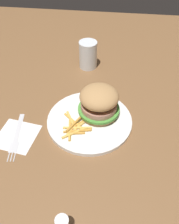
% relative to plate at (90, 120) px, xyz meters
% --- Properties ---
extents(ground_plane, '(1.60, 1.60, 0.00)m').
position_rel_plate_xyz_m(ground_plane, '(-0.01, 0.03, -0.01)').
color(ground_plane, brown).
extents(plate, '(0.25, 0.25, 0.01)m').
position_rel_plate_xyz_m(plate, '(0.00, 0.00, 0.00)').
color(plate, white).
rests_on(plate, ground_plane).
extents(sandwich, '(0.13, 0.13, 0.09)m').
position_rel_plate_xyz_m(sandwich, '(0.02, 0.03, 0.05)').
color(sandwich, tan).
rests_on(sandwich, plate).
extents(fries_pile, '(0.09, 0.11, 0.01)m').
position_rel_plate_xyz_m(fries_pile, '(-0.04, -0.04, 0.01)').
color(fries_pile, '#E5B251').
rests_on(fries_pile, plate).
extents(napkin, '(0.12, 0.12, 0.00)m').
position_rel_plate_xyz_m(napkin, '(-0.20, -0.08, -0.01)').
color(napkin, white).
rests_on(napkin, ground_plane).
extents(fork, '(0.04, 0.17, 0.00)m').
position_rel_plate_xyz_m(fork, '(-0.20, -0.08, -0.00)').
color(fork, silver).
rests_on(fork, napkin).
extents(drink_glass, '(0.07, 0.07, 0.10)m').
position_rel_plate_xyz_m(drink_glass, '(-0.04, 0.29, 0.04)').
color(drink_glass, silver).
rests_on(drink_glass, ground_plane).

